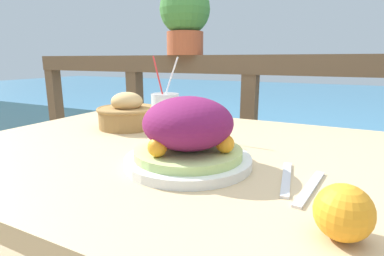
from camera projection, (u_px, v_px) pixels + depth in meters
The scene contains 10 objects.
patio_table at pixel (175, 174), 0.84m from camera, with size 1.21×0.91×0.70m.
railing_fence at pixel (249, 116), 1.45m from camera, with size 2.80×0.08×0.96m.
sea_backdrop at pixel (305, 116), 3.72m from camera, with size 12.00×4.00×0.50m.
salad_plate at pixel (188, 136), 0.66m from camera, with size 0.28×0.28×0.15m.
drink_glass at pixel (165, 114), 0.93m from camera, with size 0.09×0.09×0.24m.
bread_basket at pixel (127, 113), 1.03m from camera, with size 0.21×0.21×0.12m.
potted_plant at pixel (185, 16), 1.50m from camera, with size 0.25×0.25×0.35m.
fork at pixel (286, 178), 0.59m from camera, with size 0.04×0.18×0.00m.
knife at pixel (310, 188), 0.55m from camera, with size 0.04×0.18×0.00m.
orange_near_basket at pixel (343, 212), 0.39m from camera, with size 0.08×0.08×0.08m.
Camera 1 is at (0.40, -0.68, 0.94)m, focal length 28.00 mm.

